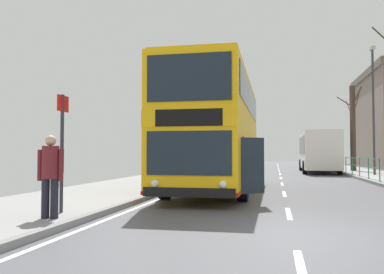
{
  "coord_description": "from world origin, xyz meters",
  "views": [
    {
      "loc": [
        -0.31,
        -7.44,
        1.45
      ],
      "look_at": [
        -3.18,
        6.35,
        2.04
      ],
      "focal_mm": 37.48,
      "sensor_mm": 36.0,
      "label": 1
    }
  ],
  "objects_px": {
    "pedestrian_with_backpack": "(51,170)",
    "street_lamp_far_side": "(373,101)",
    "double_decker_bus_main": "(218,133)",
    "bare_tree_far_02": "(353,127)",
    "background_bus_far_lane": "(318,151)",
    "bus_stop_sign_near": "(62,140)"
  },
  "relations": [
    {
      "from": "background_bus_far_lane",
      "to": "bare_tree_far_02",
      "type": "bearing_deg",
      "value": 5.29
    },
    {
      "from": "pedestrian_with_backpack",
      "to": "street_lamp_far_side",
      "type": "height_order",
      "value": "street_lamp_far_side"
    },
    {
      "from": "double_decker_bus_main",
      "to": "bare_tree_far_02",
      "type": "height_order",
      "value": "bare_tree_far_02"
    },
    {
      "from": "double_decker_bus_main",
      "to": "street_lamp_far_side",
      "type": "distance_m",
      "value": 13.96
    },
    {
      "from": "pedestrian_with_backpack",
      "to": "bare_tree_far_02",
      "type": "bearing_deg",
      "value": 67.72
    },
    {
      "from": "street_lamp_far_side",
      "to": "bare_tree_far_02",
      "type": "relative_size",
      "value": 1.22
    },
    {
      "from": "double_decker_bus_main",
      "to": "pedestrian_with_backpack",
      "type": "relative_size",
      "value": 6.62
    },
    {
      "from": "pedestrian_with_backpack",
      "to": "bus_stop_sign_near",
      "type": "bearing_deg",
      "value": 104.2
    },
    {
      "from": "double_decker_bus_main",
      "to": "street_lamp_far_side",
      "type": "xyz_separation_m",
      "value": [
        8.23,
        11.0,
        2.48
      ]
    },
    {
      "from": "double_decker_bus_main",
      "to": "street_lamp_far_side",
      "type": "bearing_deg",
      "value": 53.18
    },
    {
      "from": "bare_tree_far_02",
      "to": "bus_stop_sign_near",
      "type": "bearing_deg",
      "value": -113.24
    },
    {
      "from": "double_decker_bus_main",
      "to": "background_bus_far_lane",
      "type": "height_order",
      "value": "double_decker_bus_main"
    },
    {
      "from": "pedestrian_with_backpack",
      "to": "double_decker_bus_main",
      "type": "bearing_deg",
      "value": 74.51
    },
    {
      "from": "background_bus_far_lane",
      "to": "street_lamp_far_side",
      "type": "height_order",
      "value": "street_lamp_far_side"
    },
    {
      "from": "background_bus_far_lane",
      "to": "pedestrian_with_backpack",
      "type": "xyz_separation_m",
      "value": [
        -7.74,
        -25.1,
        -0.55
      ]
    },
    {
      "from": "pedestrian_with_backpack",
      "to": "bus_stop_sign_near",
      "type": "relative_size",
      "value": 0.64
    },
    {
      "from": "background_bus_far_lane",
      "to": "pedestrian_with_backpack",
      "type": "height_order",
      "value": "background_bus_far_lane"
    },
    {
      "from": "double_decker_bus_main",
      "to": "background_bus_far_lane",
      "type": "bearing_deg",
      "value": 72.07
    },
    {
      "from": "pedestrian_with_backpack",
      "to": "street_lamp_far_side",
      "type": "distance_m",
      "value": 22.16
    },
    {
      "from": "street_lamp_far_side",
      "to": "bare_tree_far_02",
      "type": "height_order",
      "value": "street_lamp_far_side"
    },
    {
      "from": "background_bus_far_lane",
      "to": "street_lamp_far_side",
      "type": "xyz_separation_m",
      "value": [
        2.75,
        -5.93,
        3.08
      ]
    },
    {
      "from": "double_decker_bus_main",
      "to": "bare_tree_far_02",
      "type": "bearing_deg",
      "value": 64.69
    }
  ]
}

